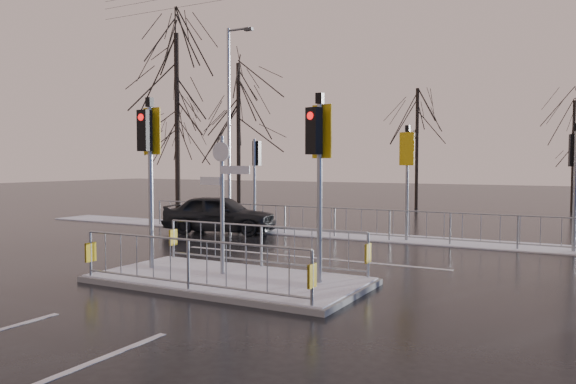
% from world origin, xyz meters
% --- Properties ---
extents(ground, '(120.00, 120.00, 0.00)m').
position_xyz_m(ground, '(0.00, 0.00, 0.00)').
color(ground, black).
rests_on(ground, ground).
extents(snow_verge, '(30.00, 2.00, 0.04)m').
position_xyz_m(snow_verge, '(0.00, 8.60, 0.02)').
color(snow_verge, white).
rests_on(snow_verge, ground).
extents(lane_markings, '(8.00, 11.38, 0.01)m').
position_xyz_m(lane_markings, '(0.00, -0.33, 0.00)').
color(lane_markings, silver).
rests_on(lane_markings, ground).
extents(traffic_island, '(6.00, 3.04, 4.15)m').
position_xyz_m(traffic_island, '(-0.01, 0.01, 0.39)').
color(traffic_island, slate).
rests_on(traffic_island, ground).
extents(far_kerb_fixtures, '(18.00, 0.65, 3.83)m').
position_xyz_m(far_kerb_fixtures, '(0.29, 8.09, 1.02)').
color(far_kerb_fixtures, gray).
rests_on(far_kerb_fixtures, ground).
extents(car_far_lane, '(4.49, 2.72, 1.43)m').
position_xyz_m(car_far_lane, '(-5.25, 7.07, 0.72)').
color(car_far_lane, black).
rests_on(car_far_lane, ground).
extents(tree_near_a, '(4.75, 4.75, 8.97)m').
position_xyz_m(tree_near_a, '(-10.50, 11.00, 6.11)').
color(tree_near_a, black).
rests_on(tree_near_a, ground).
extents(tree_near_b, '(4.00, 4.00, 7.55)m').
position_xyz_m(tree_near_b, '(-8.00, 12.50, 5.15)').
color(tree_near_b, black).
rests_on(tree_near_b, ground).
extents(tree_near_c, '(3.50, 3.50, 6.61)m').
position_xyz_m(tree_near_c, '(-12.50, 13.50, 4.50)').
color(tree_near_c, black).
rests_on(tree_near_c, ground).
extents(tree_far_a, '(3.75, 3.75, 7.08)m').
position_xyz_m(tree_far_a, '(-2.00, 22.00, 4.82)').
color(tree_far_a, black).
rests_on(tree_far_a, ground).
extents(tree_far_b, '(3.25, 3.25, 6.14)m').
position_xyz_m(tree_far_b, '(6.00, 24.00, 4.18)').
color(tree_far_b, black).
rests_on(tree_far_b, ground).
extents(street_lamp_left, '(1.25, 0.18, 8.20)m').
position_xyz_m(street_lamp_left, '(-6.43, 9.50, 4.49)').
color(street_lamp_left, gray).
rests_on(street_lamp_left, ground).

